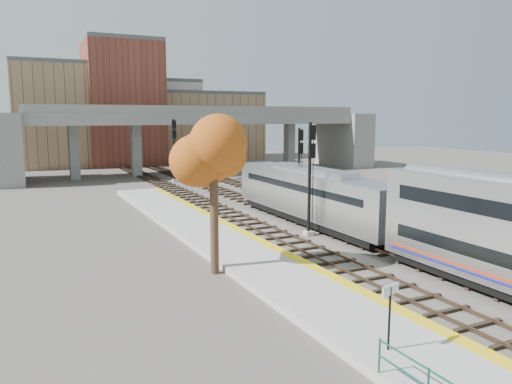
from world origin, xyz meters
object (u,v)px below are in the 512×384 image
car_a (305,182)px  car_b (332,178)px  locomotive (312,195)px  tree (213,155)px  signal_mast_far (174,150)px  car_c (321,176)px  signal_mast_near (310,179)px  signal_mast_mid (299,170)px

car_a → car_b: car_b is taller
locomotive → tree: bearing=-144.0°
locomotive → car_a: 19.82m
tree → car_a: 33.10m
signal_mast_far → car_c: signal_mast_far is taller
signal_mast_near → car_b: size_ratio=1.96×
signal_mast_far → car_a: (12.00, -11.39, -3.31)m
locomotive → signal_mast_mid: bearing=69.1°
signal_mast_far → tree: (-8.88, -36.46, 2.21)m
signal_mast_mid → car_b: bearing=46.3°
signal_mast_mid → car_c: signal_mast_mid is taller
locomotive → signal_mast_far: signal_mast_far is taller
locomotive → signal_mast_near: bearing=-124.7°
signal_mast_mid → car_a: bearing=56.3°
locomotive → signal_mast_near: 4.05m
signal_mast_mid → tree: 18.71m
signal_mast_near → car_b: (16.42, 21.14, -3.26)m
signal_mast_near → signal_mast_mid: 9.24m
tree → car_c: bearing=48.3°
signal_mast_near → car_a: 23.66m
signal_mast_mid → tree: (-12.98, -13.22, 2.63)m
car_c → car_b: bearing=-62.1°
signal_mast_mid → car_c: (12.33, 15.18, -2.88)m
signal_mast_near → car_b: 26.97m
car_a → locomotive: bearing=-102.6°
locomotive → car_a: locomotive is taller
locomotive → tree: (-10.98, -7.98, 3.92)m
tree → car_a: tree is taller
signal_mast_near → signal_mast_far: bearing=90.0°
locomotive → car_b: bearing=51.7°
signal_mast_near → car_c: signal_mast_near is taller
signal_mast_mid → tree: tree is taller
tree → signal_mast_far: bearing=76.3°
car_b → signal_mast_near: bearing=-120.4°
car_c → signal_mast_near: bearing=-96.7°
tree → car_b: tree is taller
signal_mast_near → tree: tree is taller
signal_mast_near → car_c: size_ratio=1.71×
signal_mast_near → car_a: (12.00, 20.13, -3.27)m
locomotive → car_a: (9.90, 17.10, -1.60)m
car_c → tree: bearing=-103.4°
car_a → car_c: car_c is taller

